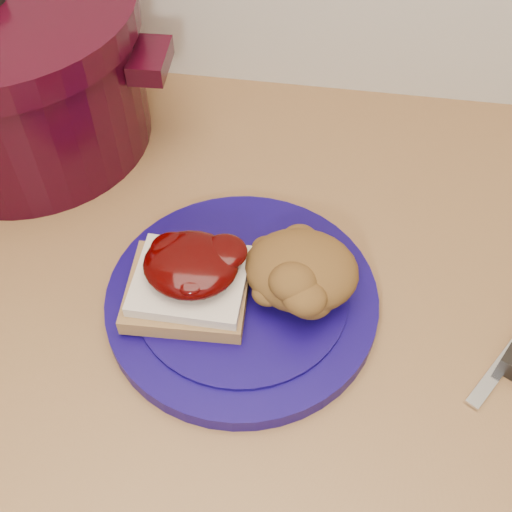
# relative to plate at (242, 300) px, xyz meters

# --- Properties ---
(base_cabinet) EXTENTS (4.00, 0.60, 0.86)m
(base_cabinet) POSITION_rel_plate_xyz_m (0.03, 0.04, -0.48)
(base_cabinet) COLOR beige
(base_cabinet) RESTS_ON floor
(plate) EXTENTS (0.26, 0.26, 0.02)m
(plate) POSITION_rel_plate_xyz_m (0.00, 0.00, 0.00)
(plate) COLOR #0F054E
(plate) RESTS_ON wood_countertop
(sandwich) EXTENTS (0.11, 0.10, 0.05)m
(sandwich) POSITION_rel_plate_xyz_m (-0.04, -0.01, 0.04)
(sandwich) COLOR olive
(sandwich) RESTS_ON plate
(stuffing_mound) EXTENTS (0.11, 0.09, 0.05)m
(stuffing_mound) POSITION_rel_plate_xyz_m (0.05, 0.01, 0.04)
(stuffing_mound) COLOR brown
(stuffing_mound) RESTS_ON plate
(dutch_oven) EXTENTS (0.34, 0.30, 0.18)m
(dutch_oven) POSITION_rel_plate_xyz_m (-0.28, 0.20, 0.08)
(dutch_oven) COLOR black
(dutch_oven) RESTS_ON wood_countertop
(pepper_grinder) EXTENTS (0.08, 0.08, 0.14)m
(pepper_grinder) POSITION_rel_plate_xyz_m (-0.30, 0.26, 0.06)
(pepper_grinder) COLOR black
(pepper_grinder) RESTS_ON wood_countertop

